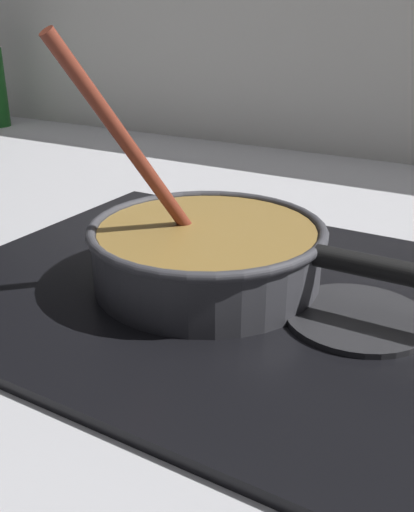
{
  "coord_description": "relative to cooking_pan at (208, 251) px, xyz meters",
  "views": [
    {
      "loc": [
        0.35,
        -0.42,
        0.29
      ],
      "look_at": [
        0.06,
        0.08,
        0.04
      ],
      "focal_mm": 40.54,
      "sensor_mm": 36.0,
      "label": 1
    }
  ],
  "objects": [
    {
      "name": "hob_plate",
      "position": [
        -0.0,
        0.0,
        -0.04
      ],
      "size": [
        0.56,
        0.48,
        0.01
      ],
      "primitive_type": "cube",
      "color": "black",
      "rests_on": "ground"
    },
    {
      "name": "cooking_pan",
      "position": [
        0.0,
        0.0,
        0.0
      ],
      "size": [
        0.4,
        0.26,
        0.26
      ],
      "color": "#38383D",
      "rests_on": "hob_plate"
    },
    {
      "name": "backsplash_wall",
      "position": [
        -0.06,
        0.71,
        0.23
      ],
      "size": [
        2.4,
        0.02,
        0.55
      ],
      "primitive_type": "cube",
      "color": "silver",
      "rests_on": "ground"
    },
    {
      "name": "burner_ring",
      "position": [
        -0.0,
        0.0,
        -0.03
      ],
      "size": [
        0.19,
        0.19,
        0.01
      ],
      "primitive_type": "torus",
      "color": "#592D0C",
      "rests_on": "hob_plate"
    },
    {
      "name": "ground",
      "position": [
        -0.06,
        -0.08,
        -0.07
      ],
      "size": [
        2.4,
        1.6,
        0.04
      ],
      "primitive_type": "cube",
      "color": "#B7B7BC"
    },
    {
      "name": "spare_burner",
      "position": [
        0.17,
        0.0,
        -0.03
      ],
      "size": [
        0.14,
        0.14,
        0.01
      ],
      "primitive_type": "cylinder",
      "color": "#262628",
      "rests_on": "hob_plate"
    }
  ]
}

